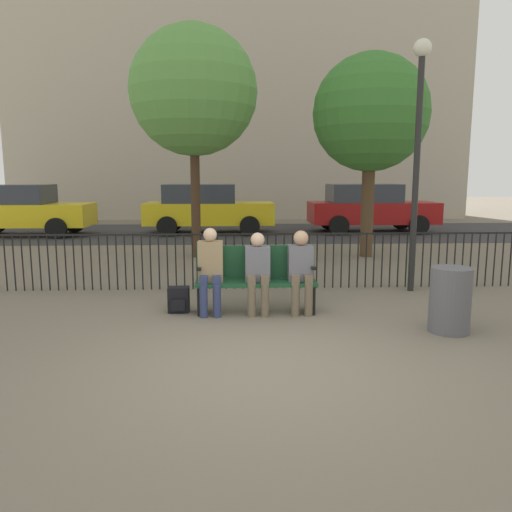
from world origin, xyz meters
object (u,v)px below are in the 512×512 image
(park_bench, at_px, (256,277))
(parked_car_0, at_px, (370,207))
(tree_0, at_px, (194,92))
(seated_person_0, at_px, (210,267))
(parked_car_2, at_px, (20,209))
(trash_bin, at_px, (450,300))
(tree_1, at_px, (371,114))
(seated_person_2, at_px, (301,267))
(lamp_post, at_px, (418,130))
(backpack, at_px, (179,300))
(parked_car_1, at_px, (207,208))
(seated_person_1, at_px, (258,269))

(park_bench, height_order, parked_car_0, parked_car_0)
(tree_0, bearing_deg, seated_person_0, -83.51)
(tree_0, xyz_separation_m, parked_car_0, (5.46, 4.97, -2.92))
(parked_car_2, height_order, trash_bin, parked_car_2)
(tree_0, height_order, parked_car_2, tree_0)
(park_bench, height_order, trash_bin, park_bench)
(tree_1, bearing_deg, parked_car_0, 74.15)
(tree_0, bearing_deg, seated_person_2, -70.03)
(parked_car_0, distance_m, parked_car_2, 11.37)
(seated_person_2, relative_size, tree_0, 0.22)
(tree_0, bearing_deg, lamp_post, -44.11)
(backpack, distance_m, lamp_post, 4.59)
(tree_1, height_order, parked_car_1, tree_1)
(lamp_post, bearing_deg, parked_car_0, 79.30)
(backpack, distance_m, parked_car_0, 11.23)
(seated_person_0, height_order, parked_car_2, parked_car_2)
(seated_person_1, xyz_separation_m, trash_bin, (2.30, -0.93, -0.23))
(tree_0, distance_m, parked_car_1, 5.69)
(park_bench, distance_m, parked_car_2, 11.71)
(seated_person_0, relative_size, seated_person_1, 1.06)
(tree_1, bearing_deg, seated_person_2, -114.44)
(lamp_post, relative_size, parked_car_0, 0.95)
(lamp_post, bearing_deg, backpack, -162.62)
(backpack, relative_size, tree_0, 0.07)
(tree_1, bearing_deg, parked_car_1, 128.80)
(seated_person_2, xyz_separation_m, parked_car_1, (-1.82, 9.87, 0.20))
(seated_person_1, relative_size, parked_car_1, 0.27)
(seated_person_1, distance_m, trash_bin, 2.49)
(tree_1, relative_size, parked_car_0, 1.10)
(seated_person_1, relative_size, lamp_post, 0.28)
(seated_person_0, height_order, trash_bin, seated_person_0)
(tree_1, bearing_deg, seated_person_1, -119.98)
(tree_0, distance_m, parked_car_0, 7.95)
(seated_person_2, xyz_separation_m, lamp_post, (2.01, 1.27, 1.96))
(trash_bin, bearing_deg, seated_person_1, 157.95)
(seated_person_1, distance_m, parked_car_2, 11.82)
(seated_person_1, relative_size, seated_person_2, 0.98)
(parked_car_1, bearing_deg, park_bench, -82.96)
(parked_car_1, xyz_separation_m, parked_car_2, (-5.88, -0.42, 0.00))
(seated_person_2, bearing_deg, trash_bin, -28.70)
(parked_car_0, bearing_deg, seated_person_0, -116.21)
(backpack, bearing_deg, tree_1, 50.55)
(seated_person_1, height_order, parked_car_0, parked_car_0)
(parked_car_0, xyz_separation_m, parked_car_1, (-5.47, -0.09, 0.00))
(parked_car_0, bearing_deg, lamp_post, -100.70)
(seated_person_1, bearing_deg, park_bench, 98.97)
(seated_person_1, distance_m, tree_0, 6.01)
(seated_person_2, xyz_separation_m, tree_1, (2.21, 4.86, 2.64))
(seated_person_0, bearing_deg, parked_car_0, 63.79)
(backpack, xyz_separation_m, parked_car_0, (5.35, 9.85, 0.67))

